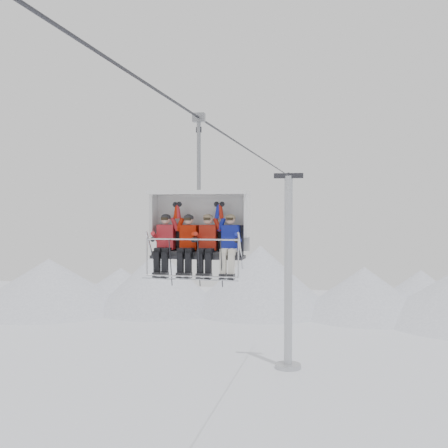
% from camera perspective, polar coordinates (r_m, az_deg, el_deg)
% --- Properties ---
extents(ridgeline, '(72.00, 21.00, 7.00)m').
position_cam_1_polar(ridgeline, '(59.42, 6.73, -6.37)').
color(ridgeline, white).
rests_on(ridgeline, ground).
extents(lift_tower_right, '(2.00, 1.80, 13.48)m').
position_cam_1_polar(lift_tower_right, '(39.10, 6.54, -6.18)').
color(lift_tower_right, '#A8AAAF').
rests_on(lift_tower_right, ground).
extents(haul_cable, '(0.06, 50.00, 0.06)m').
position_cam_1_polar(haul_cable, '(17.08, 0.00, 9.14)').
color(haul_cable, '#29292E').
rests_on(haul_cable, lift_tower_left).
extents(chairlift_carrier, '(2.45, 1.17, 3.98)m').
position_cam_1_polar(chairlift_carrier, '(14.04, -2.44, 0.10)').
color(chairlift_carrier, black).
rests_on(chairlift_carrier, haul_cable).
extents(skier_far_left, '(0.42, 1.69, 1.66)m').
position_cam_1_polar(skier_far_left, '(13.99, -6.02, -1.83)').
color(skier_far_left, red).
rests_on(skier_far_left, chairlift_carrier).
extents(skier_center_left, '(0.42, 1.69, 1.65)m').
position_cam_1_polar(skier_center_left, '(13.83, -3.69, -1.88)').
color(skier_center_left, '#B11A03').
rests_on(skier_center_left, chairlift_carrier).
extents(skier_center_right, '(0.42, 1.69, 1.66)m').
position_cam_1_polar(skier_center_right, '(13.71, -1.70, -1.90)').
color(skier_center_right, '#A21D0E').
rests_on(skier_center_right, chairlift_carrier).
extents(skier_far_right, '(0.42, 1.69, 1.66)m').
position_cam_1_polar(skier_far_right, '(13.59, 0.60, -1.93)').
color(skier_far_right, navy).
rests_on(skier_far_right, chairlift_carrier).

